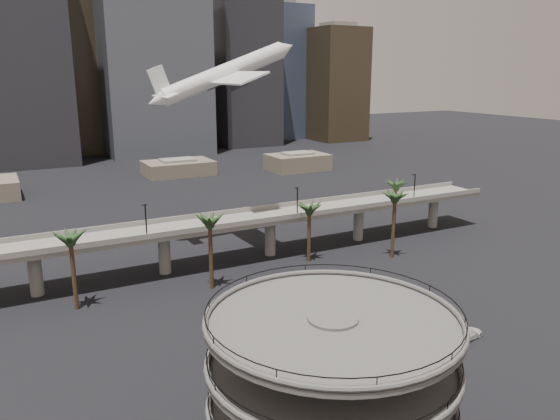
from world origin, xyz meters
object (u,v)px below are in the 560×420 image
parking_ramp (331,384)px  car_b (351,321)px  overpass (219,227)px  airborne_jet (224,74)px  car_c (467,333)px  car_a (262,343)px

parking_ramp → car_b: size_ratio=5.24×
overpass → car_b: size_ratio=30.69×
parking_ramp → airborne_jet: size_ratio=0.65×
airborne_jet → car_c: (11.66, -58.72, -35.18)m
overpass → airborne_jet: 32.50m
parking_ramp → car_b: 33.07m
airborne_jet → car_a: airborne_jet is taller
overpass → car_a: size_ratio=27.01×
car_a → car_b: (14.72, -0.12, -0.12)m
car_b → car_c: (12.04, -10.94, 0.10)m
airborne_jet → car_b: airborne_jet is taller
car_b → overpass: bearing=-6.4°
car_a → car_c: car_a is taller
overpass → airborne_jet: bearing=61.4°
airborne_jet → car_c: bearing=-80.7°
overpass → car_a: bearing=-102.8°
car_a → overpass: bearing=-6.8°
overpass → car_b: overpass is taller
overpass → parking_ramp: bearing=-102.4°
parking_ramp → airborne_jet: (20.36, 72.50, 26.14)m
overpass → car_c: (19.02, -45.22, -6.54)m
car_c → overpass: bearing=13.0°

